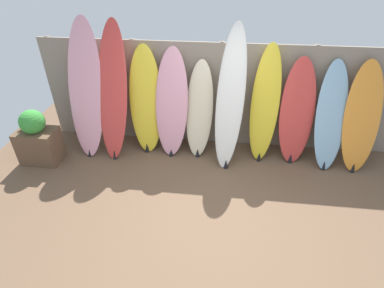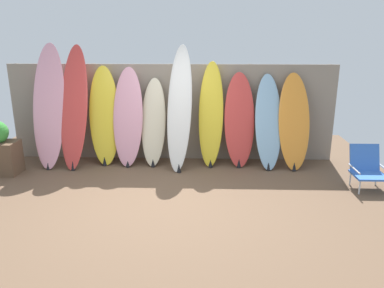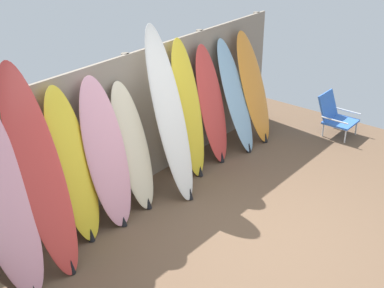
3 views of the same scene
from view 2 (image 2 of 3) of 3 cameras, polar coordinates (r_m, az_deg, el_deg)
ground at (r=5.48m, az=-4.80°, el=-8.76°), size 7.68×7.68×0.00m
fence_back at (r=7.10m, az=-3.12°, el=4.82°), size 6.08×0.11×1.80m
surfboard_pink_0 at (r=7.16m, az=-20.96°, el=5.36°), size 0.59×0.75×2.19m
surfboard_red_1 at (r=6.99m, az=-17.53°, el=5.27°), size 0.53×0.79×2.16m
surfboard_yellow_2 at (r=7.00m, az=-13.21°, el=4.06°), size 0.59×0.51×1.79m
surfboard_pink_3 at (r=6.86m, az=-9.73°, el=3.99°), size 0.57×0.54×1.77m
surfboard_cream_4 at (r=6.84m, az=-5.89°, el=3.21°), size 0.48×0.55×1.57m
surfboard_white_5 at (r=6.56m, az=-1.91°, el=5.39°), size 0.52×0.80×2.16m
surfboard_yellow_6 at (r=6.74m, az=2.90°, el=4.41°), size 0.48×0.53×1.87m
surfboard_red_7 at (r=6.78m, az=7.24°, el=3.52°), size 0.57×0.50×1.68m
surfboard_skyblue_8 at (r=6.80m, az=11.55°, el=3.21°), size 0.49×0.67×1.65m
surfboard_orange_9 at (r=6.87m, az=15.29°, el=3.26°), size 0.57×0.64×1.68m
beach_chair at (r=6.45m, az=25.11°, el=-3.24°), size 0.50×0.55×0.65m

